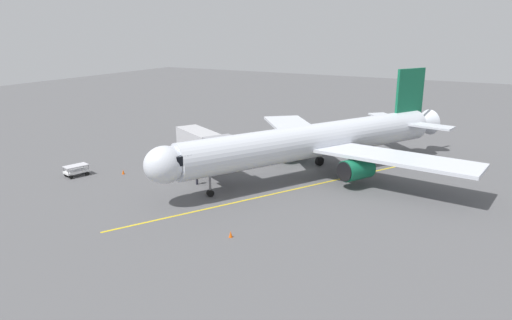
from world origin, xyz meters
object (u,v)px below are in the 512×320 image
Objects in this scene: ground_crew_marshaller at (197,177)px; baggage_cart_near_nose at (76,170)px; airplane at (317,141)px; safety_cone_nose_left at (231,234)px; safety_cone_nose_right at (123,172)px; jet_bridge at (207,146)px.

ground_crew_marshaller is 0.59× the size of baggage_cart_near_nose.
safety_cone_nose_left is (-0.29, 19.29, -3.73)m from airplane.
airplane is 27.88m from baggage_cart_near_nose.
baggage_cart_near_nose is (13.94, 4.23, -0.23)m from ground_crew_marshaller.
airplane reaches higher than ground_crew_marshaller.
airplane is 67.22× the size of safety_cone_nose_right.
baggage_cart_near_nose is at bearing 30.12° from airplane.
airplane is 3.39× the size of jet_bridge.
ground_crew_marshaller is at bearing -163.12° from baggage_cart_near_nose.
jet_bridge reaches higher than ground_crew_marshaller.
ground_crew_marshaller is 14.11m from safety_cone_nose_left.
jet_bridge is 3.78× the size of baggage_cart_near_nose.
airplane is 12.50m from jet_bridge.
safety_cone_nose_right is (9.62, 3.46, -3.49)m from jet_bridge.
safety_cone_nose_right is (20.03, -8.50, 0.00)m from safety_cone_nose_left.
safety_cone_nose_left is (-24.24, 5.40, -0.38)m from baggage_cart_near_nose.
safety_cone_nose_left is at bearing 90.87° from airplane.
airplane is at bearing -89.13° from safety_cone_nose_left.
safety_cone_nose_left is at bearing 157.00° from safety_cone_nose_right.
baggage_cart_near_nose is at bearing 25.38° from jet_bridge.
ground_crew_marshaller is 9.82m from safety_cone_nose_right.
jet_bridge is at bearing -87.15° from ground_crew_marshaller.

